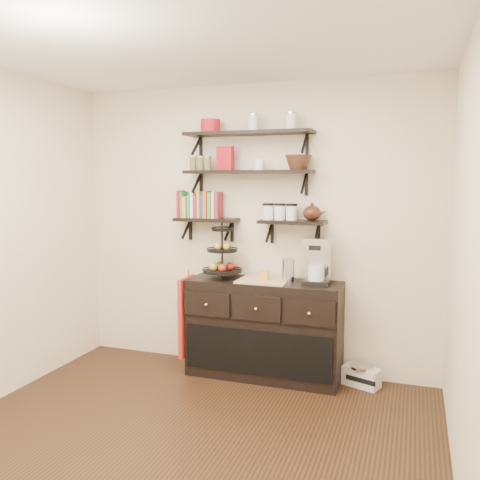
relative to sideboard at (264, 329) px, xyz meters
name	(u,v)px	position (x,y,z in m)	size (l,w,h in m)	color
floor	(171,455)	(-0.19, -1.51, -0.45)	(3.50, 3.50, 0.00)	black
ceiling	(164,31)	(-0.19, -1.51, 2.25)	(3.50, 3.50, 0.02)	white
back_wall	(252,229)	(-0.19, 0.24, 0.90)	(3.50, 0.02, 2.70)	#EEE3CA
right_wall	(471,270)	(1.56, -1.51, 0.90)	(0.02, 3.50, 2.70)	#EEE3CA
shelf_top	(248,133)	(-0.19, 0.10, 1.78)	(1.20, 0.27, 0.23)	black
shelf_mid	(248,172)	(-0.19, 0.10, 1.43)	(1.20, 0.27, 0.23)	black
shelf_low_left	(207,220)	(-0.61, 0.12, 0.98)	(0.60, 0.25, 0.23)	black
shelf_low_right	(293,223)	(0.23, 0.12, 0.98)	(0.60, 0.25, 0.23)	black
cookbooks	(202,206)	(-0.66, 0.12, 1.11)	(0.43, 0.15, 0.26)	#AF1027
glass_canisters	(280,213)	(0.11, 0.12, 1.06)	(0.32, 0.10, 0.13)	silver
sideboard	(264,329)	(0.00, 0.00, 0.00)	(1.40, 0.50, 0.92)	black
fruit_stand	(223,258)	(-0.41, 0.00, 0.63)	(0.37, 0.37, 0.54)	black
candle	(264,275)	(0.00, 0.00, 0.50)	(0.08, 0.08, 0.08)	gold
coffee_maker	(317,262)	(0.48, 0.03, 0.64)	(0.23, 0.22, 0.41)	black
thermal_carafe	(288,271)	(0.23, -0.02, 0.56)	(0.11, 0.11, 0.22)	silver
apron	(187,316)	(-0.73, -0.10, 0.08)	(0.04, 0.32, 0.74)	#AA1412
radio	(361,376)	(0.88, 0.06, -0.36)	(0.35, 0.27, 0.19)	silver
recipe_box	(225,158)	(-0.41, 0.10, 1.56)	(0.16, 0.06, 0.22)	maroon
walnut_bowl	(298,162)	(0.28, 0.10, 1.51)	(0.24, 0.24, 0.13)	black
ramekins	(259,165)	(-0.08, 0.10, 1.50)	(0.09, 0.09, 0.10)	white
teapot	(312,212)	(0.40, 0.12, 1.08)	(0.22, 0.16, 0.16)	#381A10
red_pot	(210,126)	(-0.56, 0.10, 1.86)	(0.18, 0.18, 0.12)	maroon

